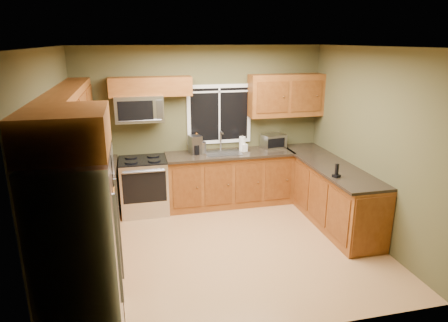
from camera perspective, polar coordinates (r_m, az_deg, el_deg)
name	(u,v)px	position (r m, az deg, el deg)	size (l,w,h in m)	color
floor	(226,247)	(5.73, 0.31, -12.13)	(4.20, 4.20, 0.00)	#AC7C4B
ceiling	(227,47)	(5.01, 0.37, 16.00)	(4.20, 4.20, 0.00)	white
back_wall	(202,126)	(6.92, -3.14, 4.97)	(4.20, 4.20, 0.00)	#4C4A2B
front_wall	(274,209)	(3.58, 7.09, -6.77)	(4.20, 4.20, 0.00)	#4C4A2B
left_wall	(55,165)	(5.16, -22.99, -0.56)	(3.60, 3.60, 0.00)	#4C4A2B
right_wall	(370,145)	(6.03, 20.14, 2.16)	(3.60, 3.60, 0.00)	#4C4A2B
window	(219,114)	(6.92, -0.68, 6.71)	(1.12, 0.03, 1.02)	white
base_cabinets_left	(92,216)	(5.86, -18.35, -7.41)	(0.60, 2.65, 0.90)	brown
countertop_left	(91,184)	(5.69, -18.53, -3.07)	(0.65, 2.65, 0.04)	black
base_cabinets_back	(229,179)	(6.96, 0.78, -2.63)	(2.17, 0.60, 0.90)	brown
countertop_back	(230,154)	(6.80, 0.85, 1.04)	(2.17, 0.65, 0.04)	black
base_cabinets_peninsula	(328,192)	(6.59, 14.63, -4.34)	(0.60, 2.52, 0.90)	brown
countertop_peninsula	(329,164)	(6.44, 14.71, -0.44)	(0.65, 2.50, 0.04)	black
upper_cabinets_left	(70,115)	(5.48, -21.12, 6.12)	(0.33, 2.65, 0.72)	brown
upper_cabinets_back_left	(151,86)	(6.55, -10.45, 10.43)	(1.30, 0.33, 0.30)	brown
upper_cabinets_back_right	(286,95)	(7.07, 8.84, 9.25)	(1.30, 0.33, 0.72)	brown
upper_cabinet_over_fridge	(64,131)	(3.69, -21.83, 3.97)	(0.72, 0.90, 0.38)	brown
refrigerator	(79,249)	(4.07, -20.06, -11.69)	(0.74, 0.90, 1.80)	#B7B7BC
range	(144,186)	(6.75, -11.35, -3.46)	(0.76, 0.69, 0.94)	#B7B7BC
microwave	(139,109)	(6.56, -12.03, 7.34)	(0.76, 0.41, 0.42)	#B7B7BC
sink	(223,152)	(6.78, -0.13, 1.28)	(0.60, 0.42, 0.36)	slate
toaster_oven	(273,141)	(7.13, 7.07, 2.85)	(0.44, 0.37, 0.24)	#B7B7BC
coffee_maker	(195,145)	(6.73, -4.11, 2.27)	(0.22, 0.27, 0.31)	slate
kettle	(202,147)	(6.73, -3.13, 2.01)	(0.16, 0.16, 0.24)	#B7B7BC
paper_towel_roll	(242,144)	(6.88, 2.63, 2.47)	(0.12, 0.12, 0.28)	white
soap_bottle_a	(197,142)	(6.86, -3.91, 2.69)	(0.12, 0.12, 0.31)	#C76212
soap_bottle_b	(244,146)	(6.85, 2.92, 2.17)	(0.09, 0.09, 0.19)	white
cordless_phone	(337,173)	(5.78, 15.78, -1.68)	(0.11, 0.11, 0.20)	black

